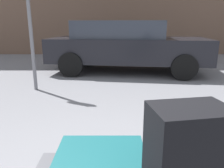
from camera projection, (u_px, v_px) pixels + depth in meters
The scene contains 5 objects.
suitcase_black_front_left at pixel (185, 168), 1.07m from camera, with size 0.36×0.25×0.63m, color black.
parked_car at pixel (125, 45), 6.26m from camera, with size 4.50×2.36×1.42m.
bollard_kerb_near at pixel (173, 54), 7.85m from camera, with size 0.23×0.23×0.61m, color #72665B.
bollard_kerb_mid at pixel (213, 54), 7.86m from camera, with size 0.23×0.23×0.61m, color #72665B.
no_parking_sign at pixel (28, 17), 4.28m from camera, with size 0.49×0.15×2.35m.
Camera 1 is at (-0.01, -1.17, 1.33)m, focal length 35.54 mm.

